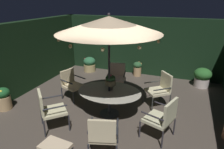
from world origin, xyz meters
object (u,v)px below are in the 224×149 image
patio_dining_table (109,95)px  patio_chair_east (163,117)px  patio_umbrella (109,25)px  patio_chair_northeast (103,133)px  potted_plant_back_left (90,64)px  patio_chair_south (117,76)px  centerpiece_planter (110,81)px  ottoman_footrest (55,147)px  potted_plant_left_far (202,77)px  patio_chair_southeast (161,88)px  patio_chair_southwest (71,83)px  patio_chair_north (49,108)px  potted_plant_left_near (3,98)px  potted_plant_front_corner (137,68)px

patio_dining_table → patio_chair_east: bearing=-19.6°
patio_umbrella → patio_chair_northeast: (0.48, -1.54, -1.94)m
patio_chair_east → potted_plant_back_left: size_ratio=1.58×
patio_chair_south → centerpiece_planter: bearing=-77.3°
ottoman_footrest → patio_chair_northeast: bearing=28.3°
patio_umbrella → potted_plant_left_far: patio_umbrella is taller
patio_chair_southeast → patio_chair_southwest: bearing=-169.4°
patio_dining_table → ottoman_footrest: size_ratio=2.82×
patio_chair_north → patio_chair_east: patio_chair_north is taller
potted_plant_left_far → ottoman_footrest: bearing=-120.0°
patio_chair_north → patio_chair_south: bearing=73.6°
patio_chair_east → potted_plant_left_far: patio_chair_east is taller
centerpiece_planter → patio_chair_south: bearing=102.7°
patio_dining_table → potted_plant_back_left: (-2.16, 3.04, -0.29)m
patio_umbrella → potted_plant_left_far: bearing=50.1°
patio_chair_east → patio_umbrella: bearing=160.4°
centerpiece_planter → potted_plant_left_near: (-3.02, -0.95, -0.63)m
ottoman_footrest → potted_plant_left_near: size_ratio=0.93×
patio_chair_southeast → patio_chair_southwest: patio_chair_southeast is taller
patio_chair_southeast → potted_plant_left_near: patio_chair_southeast is taller
patio_chair_south → patio_umbrella: bearing=-78.0°
potted_plant_front_corner → potted_plant_back_left: (-2.16, -0.21, 0.00)m
patio_chair_south → potted_plant_front_corner: size_ratio=1.58×
patio_chair_northeast → potted_plant_left_far: patio_chair_northeast is taller
patio_chair_east → potted_plant_left_near: (-4.55, -0.30, -0.23)m
patio_chair_north → patio_chair_northeast: bearing=-13.6°
patio_dining_table → ottoman_footrest: patio_dining_table is taller
centerpiece_planter → patio_chair_southeast: centerpiece_planter is taller
patio_chair_southeast → potted_plant_back_left: bearing=149.4°
potted_plant_left_far → potted_plant_back_left: potted_plant_left_far is taller
patio_chair_north → patio_chair_northeast: (1.61, -0.39, -0.04)m
patio_dining_table → patio_chair_northeast: size_ratio=1.82×
patio_umbrella → potted_plant_left_near: (-3.02, -0.84, -2.14)m
patio_chair_south → potted_plant_left_far: size_ratio=1.34×
patio_chair_south → potted_plant_front_corner: patio_chair_south is taller
ottoman_footrest → potted_plant_front_corner: 5.27m
potted_plant_back_left → patio_chair_north: bearing=-76.3°
patio_chair_east → potted_plant_front_corner: bearing=112.0°
patio_chair_south → potted_plant_left_near: bearing=-138.1°
patio_chair_east → potted_plant_back_left: bearing=135.8°
patio_dining_table → potted_plant_front_corner: size_ratio=2.92×
patio_chair_northeast → ottoman_footrest: (-0.85, -0.46, -0.23)m
patio_dining_table → patio_chair_southwest: bearing=161.8°
centerpiece_planter → ottoman_footrest: 2.23m
patio_chair_north → potted_plant_front_corner: size_ratio=1.71×
patio_chair_north → patio_chair_south: size_ratio=1.08×
patio_dining_table → patio_chair_southeast: size_ratio=1.72×
patio_chair_northeast → patio_chair_south: patio_chair_northeast is taller
patio_chair_south → potted_plant_front_corner: bearing=79.0°
patio_chair_east → ottoman_footrest: size_ratio=1.63×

